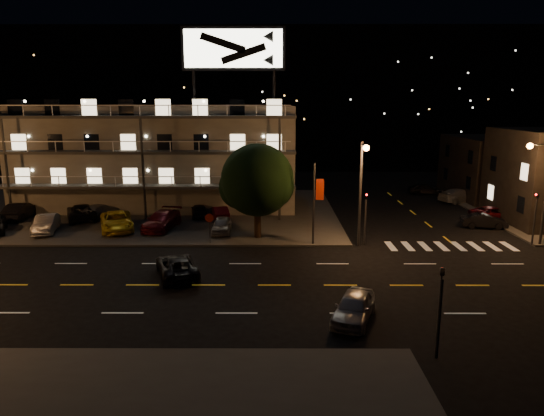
{
  "coord_description": "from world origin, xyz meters",
  "views": [
    {
      "loc": [
        1.94,
        -27.66,
        10.81
      ],
      "look_at": [
        1.83,
        8.0,
        3.06
      ],
      "focal_mm": 32.0,
      "sensor_mm": 36.0,
      "label": 1
    }
  ],
  "objects_px": {
    "tree": "(257,182)",
    "road_car_east": "(354,307)",
    "lot_car_4": "(222,225)",
    "lot_car_2": "(117,221)",
    "lot_car_7": "(100,211)",
    "road_car_west": "(177,266)",
    "side_car_0": "(484,221)"
  },
  "relations": [
    {
      "from": "side_car_0",
      "to": "road_car_west",
      "type": "height_order",
      "value": "road_car_west"
    },
    {
      "from": "lot_car_4",
      "to": "lot_car_7",
      "type": "height_order",
      "value": "lot_car_7"
    },
    {
      "from": "lot_car_2",
      "to": "lot_car_7",
      "type": "height_order",
      "value": "lot_car_2"
    },
    {
      "from": "lot_car_7",
      "to": "side_car_0",
      "type": "relative_size",
      "value": 1.24
    },
    {
      "from": "side_car_0",
      "to": "lot_car_2",
      "type": "bearing_deg",
      "value": 101.21
    },
    {
      "from": "lot_car_4",
      "to": "side_car_0",
      "type": "height_order",
      "value": "lot_car_4"
    },
    {
      "from": "tree",
      "to": "lot_car_2",
      "type": "xyz_separation_m",
      "value": [
        -12.06,
        2.18,
        -3.74
      ]
    },
    {
      "from": "lot_car_2",
      "to": "road_car_east",
      "type": "distance_m",
      "value": 24.56
    },
    {
      "from": "lot_car_7",
      "to": "road_car_east",
      "type": "xyz_separation_m",
      "value": [
        20.4,
        -21.51,
        -0.12
      ]
    },
    {
      "from": "tree",
      "to": "lot_car_4",
      "type": "xyz_separation_m",
      "value": [
        -3.01,
        1.44,
        -3.86
      ]
    },
    {
      "from": "tree",
      "to": "lot_car_7",
      "type": "height_order",
      "value": "tree"
    },
    {
      "from": "tree",
      "to": "lot_car_7",
      "type": "relative_size",
      "value": 1.61
    },
    {
      "from": "tree",
      "to": "lot_car_4",
      "type": "distance_m",
      "value": 5.11
    },
    {
      "from": "lot_car_7",
      "to": "road_car_west",
      "type": "relative_size",
      "value": 0.96
    },
    {
      "from": "side_car_0",
      "to": "lot_car_7",
      "type": "bearing_deg",
      "value": 94.04
    },
    {
      "from": "side_car_0",
      "to": "tree",
      "type": "bearing_deg",
      "value": 108.92
    },
    {
      "from": "tree",
      "to": "side_car_0",
      "type": "relative_size",
      "value": 2.0
    },
    {
      "from": "lot_car_4",
      "to": "road_car_west",
      "type": "height_order",
      "value": "lot_car_4"
    },
    {
      "from": "lot_car_2",
      "to": "lot_car_4",
      "type": "xyz_separation_m",
      "value": [
        9.05,
        -0.74,
        -0.12
      ]
    },
    {
      "from": "lot_car_4",
      "to": "road_car_east",
      "type": "distance_m",
      "value": 18.54
    },
    {
      "from": "lot_car_2",
      "to": "side_car_0",
      "type": "xyz_separation_m",
      "value": [
        32.0,
        1.43,
        -0.29
      ]
    },
    {
      "from": "lot_car_2",
      "to": "side_car_0",
      "type": "height_order",
      "value": "lot_car_2"
    },
    {
      "from": "tree",
      "to": "lot_car_7",
      "type": "bearing_deg",
      "value": 156.78
    },
    {
      "from": "lot_car_4",
      "to": "side_car_0",
      "type": "xyz_separation_m",
      "value": [
        22.95,
        2.17,
        -0.17
      ]
    },
    {
      "from": "road_car_west",
      "to": "lot_car_7",
      "type": "bearing_deg",
      "value": -75.37
    },
    {
      "from": "lot_car_2",
      "to": "lot_car_7",
      "type": "xyz_separation_m",
      "value": [
        -2.93,
        4.25,
        -0.08
      ]
    },
    {
      "from": "tree",
      "to": "road_car_east",
      "type": "xyz_separation_m",
      "value": [
        5.41,
        -15.08,
        -3.94
      ]
    },
    {
      "from": "tree",
      "to": "lot_car_2",
      "type": "bearing_deg",
      "value": 169.74
    },
    {
      "from": "lot_car_4",
      "to": "road_car_west",
      "type": "relative_size",
      "value": 0.77
    },
    {
      "from": "lot_car_4",
      "to": "road_car_east",
      "type": "xyz_separation_m",
      "value": [
        8.42,
        -16.52,
        -0.08
      ]
    },
    {
      "from": "lot_car_2",
      "to": "lot_car_4",
      "type": "height_order",
      "value": "lot_car_2"
    },
    {
      "from": "road_car_east",
      "to": "road_car_west",
      "type": "relative_size",
      "value": 0.85
    }
  ]
}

